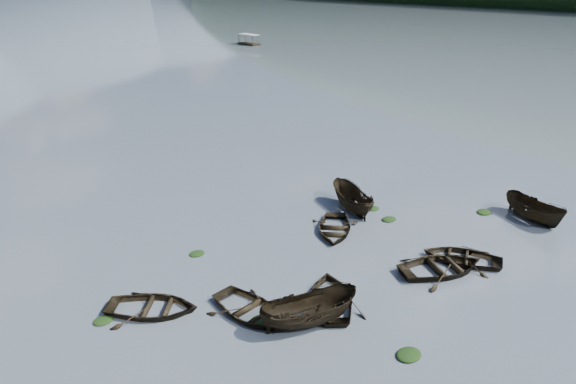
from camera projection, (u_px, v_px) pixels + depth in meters
ground_plane at (444, 324)px, 22.18m from camera, size 2400.00×2400.00×0.00m
rowboat_0 at (250, 314)px, 22.80m from camera, size 3.64×4.53×0.84m
rowboat_1 at (332, 302)px, 23.65m from camera, size 4.62×4.98×0.84m
rowboat_2 at (308, 324)px, 22.14m from camera, size 4.68×2.67×1.71m
rowboat_3 at (461, 261)px, 27.08m from camera, size 4.65×4.94×0.83m
rowboat_4 at (442, 272)px, 26.08m from camera, size 5.29×4.47×0.93m
rowboat_5 at (532, 220)px, 31.63m from camera, size 2.20×4.41×1.63m
rowboat_6 at (153, 312)px, 22.96m from camera, size 5.07×4.85×0.86m
rowboat_7 at (334, 232)px, 30.15m from camera, size 4.80×4.93×0.83m
rowboat_8 at (351, 210)px, 33.00m from camera, size 2.66×4.65×1.69m
weed_clump_0 at (261, 322)px, 22.28m from camera, size 1.05×0.86×0.23m
weed_clump_1 at (271, 308)px, 23.22m from camera, size 0.85×0.68×0.19m
weed_clump_2 at (409, 356)px, 20.29m from camera, size 1.10×0.88×0.24m
weed_clump_3 at (373, 209)px, 33.09m from camera, size 0.89×0.75×0.20m
weed_clump_4 at (484, 213)px, 32.58m from camera, size 1.05×0.83×0.22m
weed_clump_5 at (103, 321)px, 22.32m from camera, size 0.89×0.72×0.19m
weed_clump_6 at (197, 254)px, 27.71m from camera, size 0.87×0.73×0.18m
weed_clump_7 at (389, 220)px, 31.60m from camera, size 0.96×0.77×0.21m
pontoon_right at (249, 45)px, 112.64m from camera, size 3.02×5.79×2.12m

